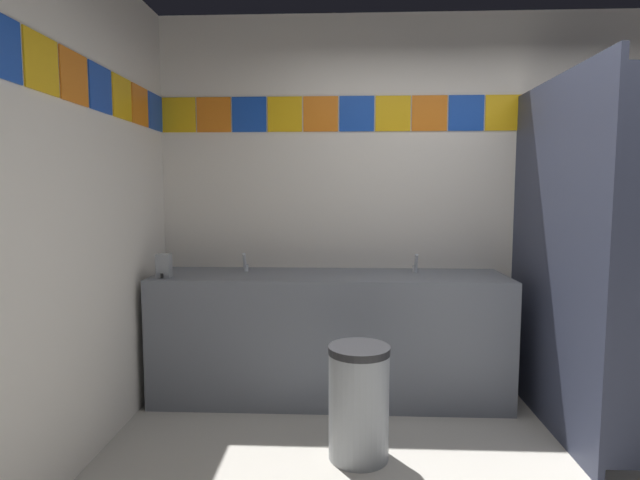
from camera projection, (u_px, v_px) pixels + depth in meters
The scene contains 9 objects.
wall_back at pixel (462, 202), 3.72m from camera, with size 4.49×0.09×2.73m.
wall_side at pixel (20, 209), 2.15m from camera, with size 0.09×3.28×2.73m.
vanity_counter at pixel (329, 335), 3.51m from camera, with size 2.42×0.61×0.88m.
faucet_left at pixel (245, 264), 3.58m from camera, with size 0.04×0.10×0.14m.
faucet_right at pixel (415, 265), 3.53m from camera, with size 0.04×0.10×0.14m.
soap_dispenser at pixel (164, 266), 3.33m from camera, with size 0.09×0.09×0.16m.
stall_divider at pixel (604, 261), 2.77m from camera, with size 0.92×1.34×2.13m.
toilet at pixel (609, 363), 3.34m from camera, with size 0.39×0.49×0.74m.
trash_bin at pixel (359, 402), 2.71m from camera, with size 0.33×0.33×0.62m.
Camera 1 is at (-0.90, -2.10, 1.44)m, focal length 28.07 mm.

